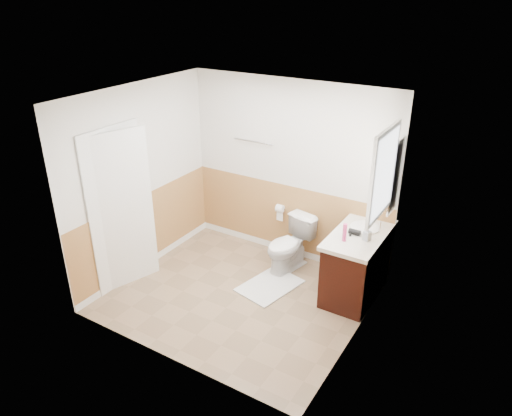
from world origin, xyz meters
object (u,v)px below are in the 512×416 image
Objects in this scene: vanity_cabinet at (357,265)px; lotion_bottle at (345,232)px; toilet at (289,245)px; soap_dispenser at (367,234)px; bath_mat at (270,286)px.

lotion_bottle reaches higher than vanity_cabinet.
soap_dispenser is at bearing 2.90° from toilet.
soap_dispenser is (0.12, -0.13, 0.53)m from vanity_cabinet.
lotion_bottle reaches higher than toilet.
lotion_bottle is (0.89, 0.17, 0.95)m from bath_mat.
vanity_cabinet is 5.00× the size of lotion_bottle.
vanity_cabinet is at bearing 24.65° from bath_mat.
toilet is 1.12m from lotion_bottle.
bath_mat is 1.31m from lotion_bottle.
soap_dispenser is at bearing 16.43° from bath_mat.
soap_dispenser reaches higher than toilet.
lotion_bottle is (-0.10, -0.28, 0.56)m from vanity_cabinet.
vanity_cabinet is at bearing 133.49° from soap_dispenser.
toilet is 0.99m from vanity_cabinet.
bath_mat is at bearing -77.49° from toilet.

